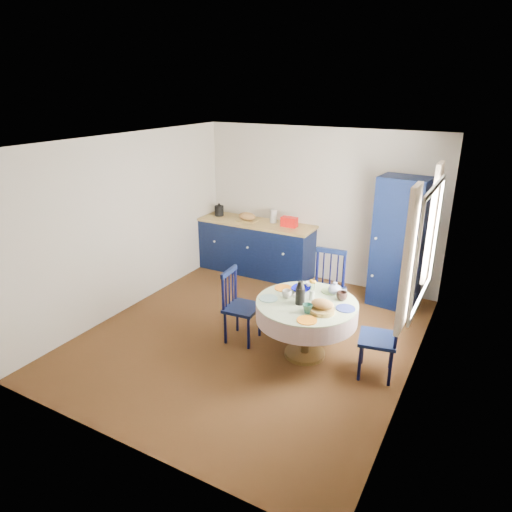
{
  "coord_description": "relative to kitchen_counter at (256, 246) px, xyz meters",
  "views": [
    {
      "loc": [
        2.59,
        -4.58,
        3.1
      ],
      "look_at": [
        -0.04,
        0.2,
        1.05
      ],
      "focal_mm": 32.0,
      "sensor_mm": 36.0,
      "label": 1
    }
  ],
  "objects": [
    {
      "name": "chair_far",
      "position": [
        1.72,
        -1.15,
        0.05
      ],
      "size": [
        0.49,
        0.47,
        1.04
      ],
      "rotation": [
        0.0,
        0.0,
        0.07
      ],
      "color": "black",
      "rests_on": "floor"
    },
    {
      "name": "window",
      "position": [
        2.95,
        -1.66,
        1.05
      ],
      "size": [
        0.1,
        1.74,
        1.45
      ],
      "color": "white",
      "rests_on": "wall_right"
    },
    {
      "name": "wall_left",
      "position": [
        -1.0,
        -1.96,
        0.78
      ],
      "size": [
        0.02,
        4.5,
        2.5
      ],
      "primitive_type": "cube",
      "color": "beige",
      "rests_on": "floor"
    },
    {
      "name": "dining_table",
      "position": [
        1.81,
        -2.04,
        0.13
      ],
      "size": [
        1.2,
        1.2,
        1.0
      ],
      "color": "brown",
      "rests_on": "floor"
    },
    {
      "name": "kitchen_counter",
      "position": [
        0.0,
        0.0,
        0.0
      ],
      "size": [
        2.06,
        0.65,
        1.16
      ],
      "rotation": [
        0.0,
        0.0,
        0.01
      ],
      "color": "black",
      "rests_on": "floor"
    },
    {
      "name": "wall_back",
      "position": [
        1.0,
        0.29,
        0.78
      ],
      "size": [
        4.0,
        0.02,
        2.5
      ],
      "primitive_type": "cube",
      "color": "beige",
      "rests_on": "floor"
    },
    {
      "name": "mug_c",
      "position": [
        2.14,
        -1.8,
        0.3
      ],
      "size": [
        0.13,
        0.13,
        0.1
      ],
      "primitive_type": "imported",
      "color": "black",
      "rests_on": "dining_table"
    },
    {
      "name": "ceiling",
      "position": [
        1.0,
        -1.96,
        2.03
      ],
      "size": [
        4.5,
        4.5,
        0.0
      ],
      "primitive_type": "plane",
      "rotation": [
        3.14,
        0.0,
        0.0
      ],
      "color": "white",
      "rests_on": "wall_back"
    },
    {
      "name": "mug_a",
      "position": [
        1.54,
        -2.05,
        0.29
      ],
      "size": [
        0.12,
        0.12,
        0.09
      ],
      "primitive_type": "imported",
      "color": "silver",
      "rests_on": "dining_table"
    },
    {
      "name": "chair_left",
      "position": [
        0.91,
        -2.09,
        0.01
      ],
      "size": [
        0.44,
        0.46,
        0.95
      ],
      "rotation": [
        0.0,
        0.0,
        1.65
      ],
      "color": "black",
      "rests_on": "floor"
    },
    {
      "name": "mug_b",
      "position": [
        1.91,
        -2.29,
        0.3
      ],
      "size": [
        0.11,
        0.11,
        0.1
      ],
      "primitive_type": "imported",
      "color": "#2D665A",
      "rests_on": "dining_table"
    },
    {
      "name": "chair_right",
      "position": [
        2.69,
        -2.01,
        0.01
      ],
      "size": [
        0.48,
        0.5,
        0.96
      ],
      "rotation": [
        0.0,
        0.0,
        -1.38
      ],
      "color": "black",
      "rests_on": "floor"
    },
    {
      "name": "wall_right",
      "position": [
        3.0,
        -1.96,
        0.78
      ],
      "size": [
        0.02,
        4.5,
        2.5
      ],
      "primitive_type": "cube",
      "color": "beige",
      "rests_on": "floor"
    },
    {
      "name": "mug_d",
      "position": [
        1.68,
        -1.69,
        0.29
      ],
      "size": [
        0.1,
        0.1,
        0.09
      ],
      "primitive_type": "imported",
      "color": "silver",
      "rests_on": "dining_table"
    },
    {
      "name": "floor",
      "position": [
        1.0,
        -1.96,
        -0.47
      ],
      "size": [
        4.5,
        4.5,
        0.0
      ],
      "primitive_type": "plane",
      "color": "black",
      "rests_on": "ground"
    },
    {
      "name": "cobalt_bowl",
      "position": [
        1.63,
        -1.82,
        0.28
      ],
      "size": [
        0.23,
        0.23,
        0.06
      ],
      "primitive_type": "imported",
      "color": "#060865",
      "rests_on": "dining_table"
    },
    {
      "name": "pantry_cabinet",
      "position": [
        2.4,
        -0.11,
        0.49
      ],
      "size": [
        0.71,
        0.54,
        1.92
      ],
      "rotation": [
        0.0,
        0.0,
        -0.09
      ],
      "color": "black",
      "rests_on": "floor"
    }
  ]
}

